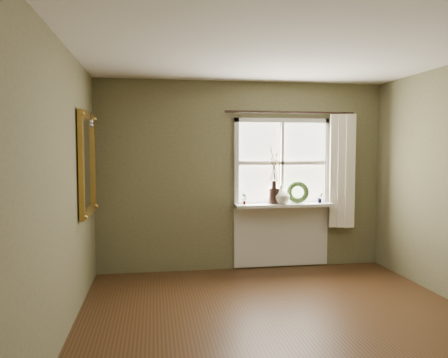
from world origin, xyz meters
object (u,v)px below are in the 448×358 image
dark_jug (274,196)px  gilt_mirror (87,164)px  cream_vase (281,195)px  wreath (298,195)px

dark_jug → gilt_mirror: bearing=-164.1°
dark_jug → cream_vase: 0.10m
gilt_mirror → cream_vase: bearing=15.3°
wreath → gilt_mirror: gilt_mirror is taller
dark_jug → wreath: size_ratio=0.71×
cream_vase → gilt_mirror: bearing=-164.7°
cream_vase → dark_jug: bearing=180.0°
dark_jug → wreath: (0.36, 0.04, 0.01)m
dark_jug → cream_vase: size_ratio=0.88×
dark_jug → cream_vase: cream_vase is taller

